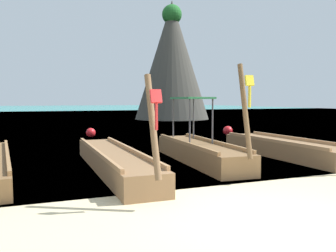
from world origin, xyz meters
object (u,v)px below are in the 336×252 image
Objects in this scene: longtail_boat_violet_ribbon at (285,148)px; mooring_buoy_far at (91,133)px; karst_rock at (174,63)px; longtail_boat_red_ribbon at (114,161)px; mooring_buoy_near at (228,131)px; longtail_boat_yellow_ribbon at (200,151)px.

longtail_boat_violet_ribbon reaches higher than mooring_buoy_far.
longtail_boat_violet_ribbon is 12.48× the size of mooring_buoy_far.
mooring_buoy_far is (-10.86, -15.01, -5.36)m from karst_rock.
mooring_buoy_far is at bearing 120.29° from longtail_boat_violet_ribbon.
longtail_boat_red_ribbon is 5.95m from longtail_boat_violet_ribbon.
karst_rock is 19.29m from mooring_buoy_far.
longtail_boat_red_ribbon is 14.35× the size of mooring_buoy_far.
mooring_buoy_near is at bearing 74.03° from longtail_boat_violet_ribbon.
karst_rock is at bearing 69.21° from longtail_boat_yellow_ribbon.
mooring_buoy_near is at bearing 53.11° from longtail_boat_yellow_ribbon.
longtail_boat_violet_ribbon is at bearing 2.50° from longtail_boat_red_ribbon.
longtail_boat_yellow_ribbon is at bearing -110.79° from karst_rock.
longtail_boat_yellow_ribbon is 0.94× the size of longtail_boat_violet_ribbon.
mooring_buoy_far is (-5.08, 8.69, -0.04)m from longtail_boat_violet_ribbon.
mooring_buoy_far is at bearing 102.48° from longtail_boat_yellow_ribbon.
longtail_boat_yellow_ribbon is 25.78m from karst_rock.
longtail_boat_yellow_ribbon is at bearing 7.47° from longtail_boat_red_ribbon.
mooring_buoy_near is (2.01, 7.01, -0.03)m from longtail_boat_violet_ribbon.
longtail_boat_violet_ribbon is 10.07m from mooring_buoy_far.
karst_rock is (11.73, 23.96, 5.33)m from longtail_boat_red_ribbon.
longtail_boat_red_ribbon is 2.80m from longtail_boat_yellow_ribbon.
mooring_buoy_far is at bearing -125.89° from karst_rock.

